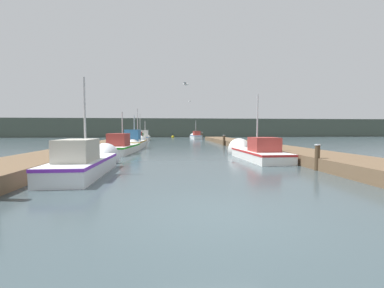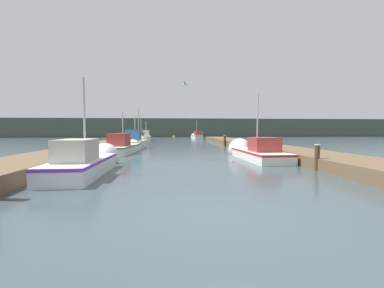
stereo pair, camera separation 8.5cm
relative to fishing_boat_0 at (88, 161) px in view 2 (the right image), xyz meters
The scene contains 18 objects.
ground_plane 6.93m from the fishing_boat_0, 53.86° to the right, with size 200.00×200.00×0.00m.
dock_left 10.73m from the fishing_boat_0, 103.86° to the left, with size 2.85×40.00×0.51m.
dock_right 14.95m from the fishing_boat_0, 44.18° to the left, with size 2.85×40.00×0.51m.
distant_shore_ridge 53.07m from the fishing_boat_0, 85.59° to the left, with size 120.00×16.00×4.06m.
fishing_boat_0 is the anchor object (origin of this frame).
fishing_boat_1 9.28m from the fishing_boat_0, 27.29° to the left, with size 1.86×6.32×4.24m.
fishing_boat_2 9.09m from the fishing_boat_0, 90.35° to the left, with size 2.22×6.51×3.48m.
fishing_boat_3 13.65m from the fishing_boat_0, 89.32° to the left, with size 1.82×5.55×3.49m.
fishing_boat_4 19.25m from the fishing_boat_0, 90.33° to the left, with size 1.68×6.30×4.54m.
fishing_boat_5 23.51m from the fishing_boat_0, 90.70° to the left, with size 1.40×4.59×4.04m.
fishing_boat_6 29.37m from the fishing_boat_0, 90.27° to the left, with size 1.42×5.18×3.29m.
fishing_boat_7 35.15m from the fishing_boat_0, 76.46° to the left, with size 1.78×4.47×3.57m.
mooring_piling_1 18.50m from the fishing_boat_0, 60.32° to the left, with size 0.28×0.28×1.11m.
mooring_piling_2 9.33m from the fishing_boat_0, ahead, with size 0.23×0.23×1.09m.
mooring_piling_3 36.56m from the fishing_boat_0, 74.88° to the left, with size 0.33×0.33×1.14m.
channel_buoy 41.80m from the fishing_boat_0, 83.95° to the left, with size 0.57×0.57×1.07m.
seagull_lead 6.06m from the fishing_boat_0, 33.36° to the left, with size 0.31×0.56×0.12m.
seagull_1 25.46m from the fishing_boat_0, 75.52° to the left, with size 0.33×0.55×0.12m.
Camera 2 is at (-0.91, -4.92, 1.71)m, focal length 24.00 mm.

